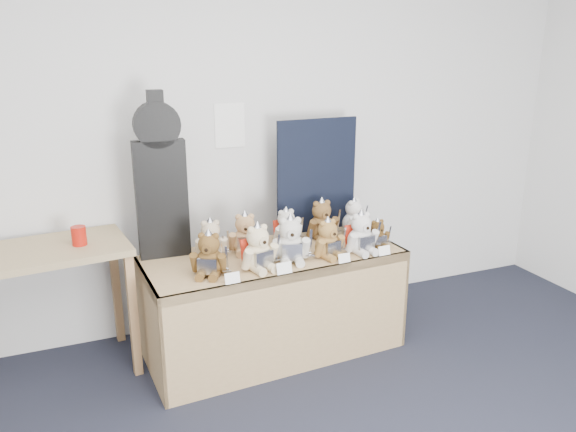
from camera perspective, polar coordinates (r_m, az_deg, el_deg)
name	(u,v)px	position (r m, az deg, el deg)	size (l,w,h in m)	color
room_shell	(230,126)	(3.88, -5.93, 9.13)	(6.00, 6.00, 6.00)	white
display_table	(278,279)	(3.59, -1.06, -6.43)	(1.68, 0.78, 0.68)	#9B7B4F
side_table	(41,270)	(3.60, -23.81, -5.04)	(1.05, 0.66, 0.83)	#9E7F55
guitar_case	(160,178)	(3.50, -12.84, 3.78)	(0.31, 0.10, 1.03)	black
navy_board	(317,176)	(3.93, 2.93, 4.08)	(0.60, 0.02, 0.80)	black
red_cup	(79,236)	(3.52, -20.47, -1.89)	(0.09, 0.09, 0.11)	#B3170B
teddy_front_far_left	(209,256)	(3.26, -8.02, -4.05)	(0.24, 0.24, 0.30)	brown
teddy_front_left	(258,249)	(3.31, -3.03, -3.41)	(0.26, 0.23, 0.31)	beige
teddy_front_centre	(291,242)	(3.42, 0.27, -2.61)	(0.26, 0.24, 0.32)	beige
teddy_front_right	(328,240)	(3.51, 4.11, -2.47)	(0.23, 0.21, 0.28)	olive
teddy_front_far_right	(361,235)	(3.61, 7.44, -1.88)	(0.25, 0.21, 0.30)	silver
teddy_front_end	(377,235)	(3.72, 9.08, -1.90)	(0.18, 0.14, 0.22)	brown
teddy_back_left	(211,241)	(3.53, -7.83, -2.49)	(0.23, 0.20, 0.28)	#C0AD8C
teddy_back_centre_left	(245,235)	(3.59, -4.37, -1.93)	(0.24, 0.22, 0.29)	tan
teddy_back_centre_right	(286,228)	(3.74, -0.16, -1.25)	(0.22, 0.19, 0.27)	silver
teddy_back_right	(322,221)	(3.84, 3.47, -0.53)	(0.25, 0.20, 0.31)	brown
teddy_back_end	(354,218)	(3.98, 6.76, -0.16)	(0.23, 0.22, 0.28)	silver
teddy_back_far_left	(211,243)	(3.55, -7.85, -2.73)	(0.18, 0.18, 0.23)	#A47E4C
entry_card_a	(232,278)	(3.16, -5.67, -6.30)	(0.09, 0.00, 0.06)	white
entry_card_b	(284,268)	(3.27, -0.39, -5.32)	(0.10, 0.00, 0.07)	white
entry_card_c	(344,258)	(3.45, 5.74, -4.28)	(0.08, 0.00, 0.06)	white
entry_card_d	(384,251)	(3.60, 9.77, -3.48)	(0.08, 0.00, 0.06)	white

